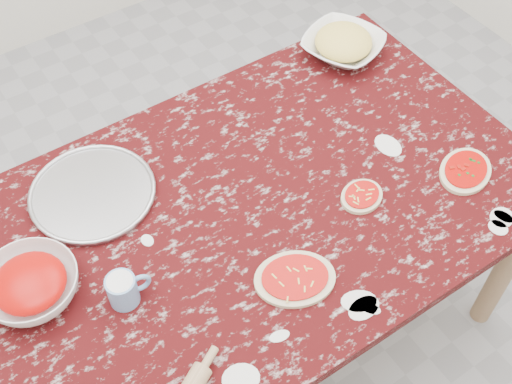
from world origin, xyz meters
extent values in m
plane|color=gray|center=(0.00, 0.00, 0.00)|extent=(4.00, 4.00, 0.00)
cube|color=#320708|center=(0.00, 0.00, 0.73)|extent=(1.60, 1.00, 0.04)
cube|color=#8C714F|center=(0.00, 0.00, 0.67)|extent=(1.50, 0.90, 0.08)
cylinder|color=#8C714F|center=(0.72, -0.42, 0.35)|extent=(0.07, 0.07, 0.71)
cylinder|color=#8C714F|center=(0.72, 0.42, 0.35)|extent=(0.07, 0.07, 0.71)
cylinder|color=#B2B2B7|center=(-0.36, 0.28, 0.76)|extent=(0.38, 0.38, 0.01)
imported|color=white|center=(-0.62, 0.07, 0.79)|extent=(0.29, 0.29, 0.08)
imported|color=white|center=(0.60, 0.37, 0.78)|extent=(0.33, 0.33, 0.06)
cylinder|color=#6F9CD1|center=(-0.44, -0.07, 0.79)|extent=(0.08, 0.08, 0.09)
torus|color=#6F9CD1|center=(-0.39, -0.07, 0.79)|extent=(0.06, 0.02, 0.06)
cylinder|color=silver|center=(-0.44, -0.07, 0.82)|extent=(0.06, 0.06, 0.01)
ellipsoid|color=beige|center=(-0.06, -0.26, 0.76)|extent=(0.26, 0.23, 0.01)
ellipsoid|color=red|center=(-0.06, -0.26, 0.76)|extent=(0.21, 0.19, 0.00)
ellipsoid|color=beige|center=(0.26, -0.15, 0.76)|extent=(0.15, 0.13, 0.01)
ellipsoid|color=red|center=(0.26, -0.15, 0.76)|extent=(0.12, 0.11, 0.00)
ellipsoid|color=beige|center=(0.56, -0.24, 0.76)|extent=(0.22, 0.20, 0.01)
ellipsoid|color=red|center=(0.56, -0.24, 0.76)|extent=(0.18, 0.16, 0.00)
camera|label=1|loc=(-0.61, -0.92, 2.20)|focal=45.98mm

